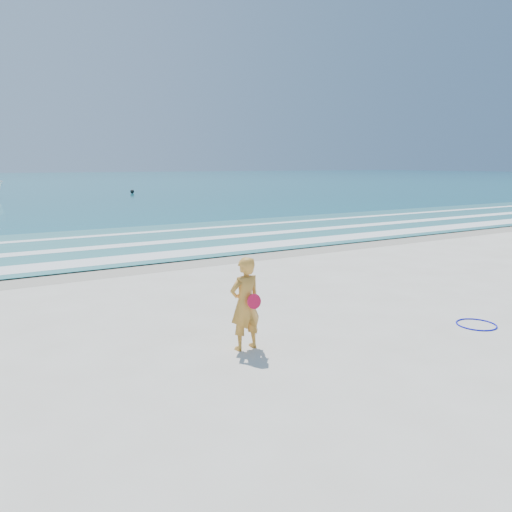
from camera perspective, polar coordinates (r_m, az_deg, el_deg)
ground at (r=9.81m, az=12.39°, el=-9.42°), size 400.00×400.00×0.00m
wet_sand at (r=17.23m, az=-8.53°, el=-0.66°), size 400.00×2.40×0.00m
shallow at (r=21.86m, az=-13.58°, el=1.63°), size 400.00×10.00×0.01m
foam_near at (r=18.41m, az=-10.09°, el=0.16°), size 400.00×1.40×0.01m
foam_mid at (r=21.11m, az=-12.92°, el=1.37°), size 400.00×0.90×0.01m
foam_far at (r=24.24m, az=-15.37°, el=2.41°), size 400.00×0.60×0.01m
hoop at (r=11.41m, az=23.88°, el=-7.17°), size 1.03×1.03×0.03m
buoy at (r=57.91m, az=-13.97°, el=7.16°), size 0.44×0.44×0.44m
woman at (r=8.92m, az=-1.26°, el=-5.46°), size 0.65×0.46×1.69m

